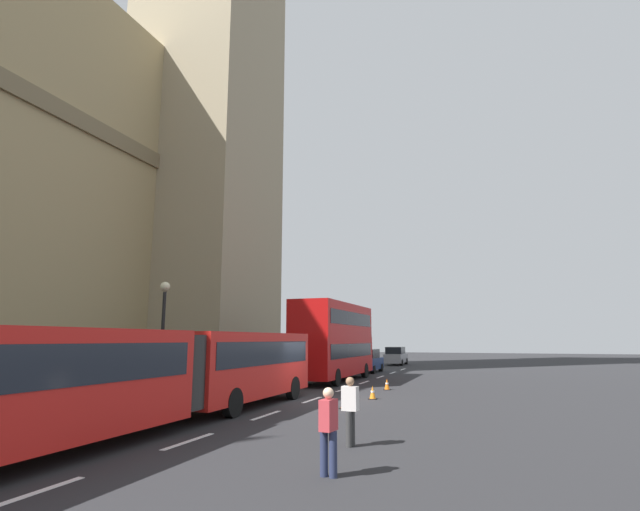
{
  "coord_description": "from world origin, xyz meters",
  "views": [
    {
      "loc": [
        -20.14,
        -7.65,
        2.64
      ],
      "look_at": [
        7.47,
        2.21,
        7.82
      ],
      "focal_mm": 26.7,
      "sensor_mm": 36.0,
      "label": 1
    }
  ],
  "objects_px": {
    "street_lamp": "(163,330)",
    "articulated_bus": "(168,368)",
    "double_decker_bus": "(335,338)",
    "pedestrian_near_cones": "(328,428)",
    "traffic_cone_east": "(387,384)",
    "pedestrian_by_kerb": "(350,408)",
    "sedan_lead": "(367,361)",
    "traffic_cone_middle": "(373,393)",
    "traffic_cone_west": "(344,401)",
    "sedan_trailing": "(396,356)"
  },
  "relations": [
    {
      "from": "articulated_bus",
      "to": "traffic_cone_west",
      "type": "relative_size",
      "value": 31.03
    },
    {
      "from": "street_lamp",
      "to": "pedestrian_near_cones",
      "type": "distance_m",
      "value": 14.32
    },
    {
      "from": "pedestrian_near_cones",
      "to": "traffic_cone_east",
      "type": "bearing_deg",
      "value": 7.83
    },
    {
      "from": "traffic_cone_middle",
      "to": "sedan_trailing",
      "type": "bearing_deg",
      "value": 8.67
    },
    {
      "from": "traffic_cone_west",
      "to": "pedestrian_near_cones",
      "type": "relative_size",
      "value": 0.34
    },
    {
      "from": "double_decker_bus",
      "to": "sedan_trailing",
      "type": "distance_m",
      "value": 20.85
    },
    {
      "from": "traffic_cone_middle",
      "to": "pedestrian_by_kerb",
      "type": "relative_size",
      "value": 0.34
    },
    {
      "from": "sedan_trailing",
      "to": "street_lamp",
      "type": "height_order",
      "value": "street_lamp"
    },
    {
      "from": "traffic_cone_west",
      "to": "pedestrian_by_kerb",
      "type": "distance_m",
      "value": 6.6
    },
    {
      "from": "articulated_bus",
      "to": "traffic_cone_east",
      "type": "xyz_separation_m",
      "value": [
        12.89,
        -4.24,
        -1.46
      ]
    },
    {
      "from": "street_lamp",
      "to": "pedestrian_by_kerb",
      "type": "distance_m",
      "value": 12.52
    },
    {
      "from": "traffic_cone_middle",
      "to": "traffic_cone_east",
      "type": "distance_m",
      "value": 4.15
    },
    {
      "from": "articulated_bus",
      "to": "sedan_lead",
      "type": "height_order",
      "value": "articulated_bus"
    },
    {
      "from": "articulated_bus",
      "to": "pedestrian_near_cones",
      "type": "bearing_deg",
      "value": -118.04
    },
    {
      "from": "traffic_cone_middle",
      "to": "pedestrian_near_cones",
      "type": "bearing_deg",
      "value": -170.52
    },
    {
      "from": "street_lamp",
      "to": "articulated_bus",
      "type": "bearing_deg",
      "value": -140.48
    },
    {
      "from": "sedan_lead",
      "to": "sedan_trailing",
      "type": "distance_m",
      "value": 12.11
    },
    {
      "from": "double_decker_bus",
      "to": "pedestrian_by_kerb",
      "type": "distance_m",
      "value": 18.92
    },
    {
      "from": "double_decker_bus",
      "to": "pedestrian_near_cones",
      "type": "relative_size",
      "value": 6.06
    },
    {
      "from": "sedan_trailing",
      "to": "pedestrian_by_kerb",
      "type": "distance_m",
      "value": 39.06
    },
    {
      "from": "double_decker_bus",
      "to": "pedestrian_by_kerb",
      "type": "height_order",
      "value": "double_decker_bus"
    },
    {
      "from": "double_decker_bus",
      "to": "street_lamp",
      "type": "height_order",
      "value": "street_lamp"
    },
    {
      "from": "sedan_trailing",
      "to": "pedestrian_near_cones",
      "type": "distance_m",
      "value": 41.8
    },
    {
      "from": "sedan_lead",
      "to": "street_lamp",
      "type": "bearing_deg",
      "value": 167.58
    },
    {
      "from": "traffic_cone_middle",
      "to": "pedestrian_by_kerb",
      "type": "xyz_separation_m",
      "value": [
        -9.48,
        -1.7,
        0.63
      ]
    },
    {
      "from": "articulated_bus",
      "to": "pedestrian_near_cones",
      "type": "xyz_separation_m",
      "value": [
        -3.46,
        -6.49,
        -0.83
      ]
    },
    {
      "from": "pedestrian_near_cones",
      "to": "double_decker_bus",
      "type": "bearing_deg",
      "value": 17.56
    },
    {
      "from": "sedan_trailing",
      "to": "traffic_cone_east",
      "type": "bearing_deg",
      "value": -170.39
    },
    {
      "from": "street_lamp",
      "to": "pedestrian_by_kerb",
      "type": "relative_size",
      "value": 3.12
    },
    {
      "from": "double_decker_bus",
      "to": "traffic_cone_middle",
      "type": "bearing_deg",
      "value": -151.82
    },
    {
      "from": "articulated_bus",
      "to": "double_decker_bus",
      "type": "height_order",
      "value": "double_decker_bus"
    },
    {
      "from": "sedan_lead",
      "to": "traffic_cone_middle",
      "type": "relative_size",
      "value": 7.59
    },
    {
      "from": "sedan_lead",
      "to": "street_lamp",
      "type": "relative_size",
      "value": 0.83
    },
    {
      "from": "articulated_bus",
      "to": "street_lamp",
      "type": "relative_size",
      "value": 3.41
    },
    {
      "from": "articulated_bus",
      "to": "sedan_trailing",
      "type": "relative_size",
      "value": 4.09
    },
    {
      "from": "traffic_cone_west",
      "to": "pedestrian_by_kerb",
      "type": "bearing_deg",
      "value": -161.87
    },
    {
      "from": "double_decker_bus",
      "to": "traffic_cone_west",
      "type": "bearing_deg",
      "value": -160.4
    },
    {
      "from": "street_lamp",
      "to": "pedestrian_by_kerb",
      "type": "xyz_separation_m",
      "value": [
        -6.2,
        -10.66,
        -2.14
      ]
    },
    {
      "from": "sedan_lead",
      "to": "sedan_trailing",
      "type": "relative_size",
      "value": 1.0
    },
    {
      "from": "traffic_cone_middle",
      "to": "pedestrian_by_kerb",
      "type": "bearing_deg",
      "value": -169.83
    },
    {
      "from": "double_decker_bus",
      "to": "pedestrian_near_cones",
      "type": "xyz_separation_m",
      "value": [
        -20.52,
        -6.49,
        -1.8
      ]
    },
    {
      "from": "articulated_bus",
      "to": "double_decker_bus",
      "type": "distance_m",
      "value": 17.09
    },
    {
      "from": "articulated_bus",
      "to": "sedan_lead",
      "type": "relative_size",
      "value": 4.09
    },
    {
      "from": "articulated_bus",
      "to": "street_lamp",
      "type": "bearing_deg",
      "value": 39.52
    },
    {
      "from": "double_decker_bus",
      "to": "traffic_cone_west",
      "type": "xyz_separation_m",
      "value": [
        -11.56,
        -4.11,
        -2.43
      ]
    },
    {
      "from": "traffic_cone_east",
      "to": "street_lamp",
      "type": "relative_size",
      "value": 0.11
    },
    {
      "from": "traffic_cone_middle",
      "to": "pedestrian_near_cones",
      "type": "relative_size",
      "value": 0.34
    },
    {
      "from": "sedan_lead",
      "to": "street_lamp",
      "type": "height_order",
      "value": "street_lamp"
    },
    {
      "from": "articulated_bus",
      "to": "sedan_lead",
      "type": "distance_m",
      "value": 25.75
    },
    {
      "from": "pedestrian_near_cones",
      "to": "sedan_lead",
      "type": "bearing_deg",
      "value": 12.62
    }
  ]
}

